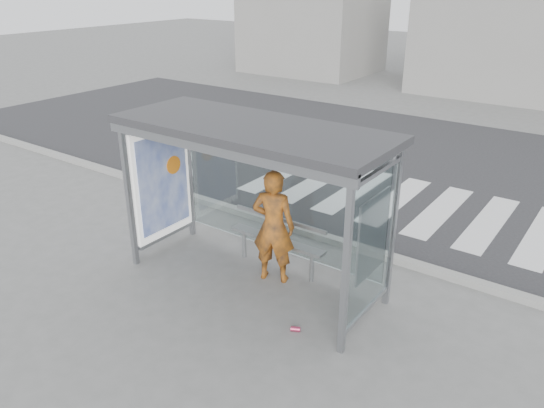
{
  "coord_description": "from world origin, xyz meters",
  "views": [
    {
      "loc": [
        4.55,
        -5.83,
        4.59
      ],
      "look_at": [
        0.24,
        0.2,
        1.37
      ],
      "focal_mm": 35.0,
      "sensor_mm": 36.0,
      "label": 1
    }
  ],
  "objects_px": {
    "person": "(273,227)",
    "bench": "(277,239)",
    "bus_shelter": "(234,161)",
    "soda_can": "(295,329)"
  },
  "relations": [
    {
      "from": "person",
      "to": "bench",
      "type": "distance_m",
      "value": 0.52
    },
    {
      "from": "bus_shelter",
      "to": "person",
      "type": "height_order",
      "value": "bus_shelter"
    },
    {
      "from": "bus_shelter",
      "to": "bench",
      "type": "height_order",
      "value": "bus_shelter"
    },
    {
      "from": "soda_can",
      "to": "bus_shelter",
      "type": "bearing_deg",
      "value": 155.53
    },
    {
      "from": "person",
      "to": "soda_can",
      "type": "relative_size",
      "value": 14.07
    },
    {
      "from": "person",
      "to": "bench",
      "type": "height_order",
      "value": "person"
    },
    {
      "from": "person",
      "to": "bench",
      "type": "relative_size",
      "value": 1.06
    },
    {
      "from": "person",
      "to": "soda_can",
      "type": "distance_m",
      "value": 1.7
    },
    {
      "from": "person",
      "to": "bench",
      "type": "bearing_deg",
      "value": -83.06
    },
    {
      "from": "soda_can",
      "to": "bench",
      "type": "bearing_deg",
      "value": 133.59
    }
  ]
}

